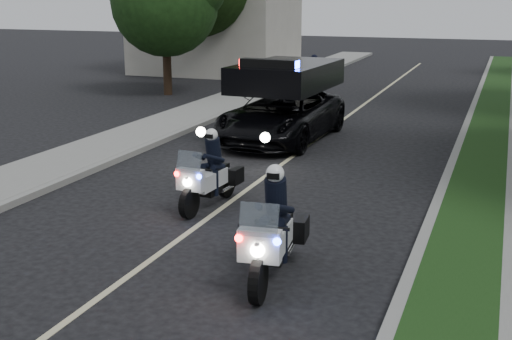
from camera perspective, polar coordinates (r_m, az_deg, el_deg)
The scene contains 14 objects.
ground at distance 10.56m, azimuth -11.14°, elevation -9.12°, with size 120.00×120.00×0.00m, color black.
curb_right at distance 18.65m, azimuth 16.66°, elevation 1.29°, with size 0.20×60.00×0.15m, color gray.
grass_verge at distance 18.62m, azimuth 18.80°, elevation 1.11°, with size 1.20×60.00×0.16m, color #193814.
curb_left at distance 20.82m, azimuth -6.43°, elevation 3.19°, with size 0.20×60.00×0.15m, color gray.
sidewalk_left at distance 21.34m, azimuth -9.07°, elevation 3.39°, with size 2.00×60.00×0.16m, color gray.
building_far at distance 37.39m, azimuth -3.49°, elevation 13.65°, with size 8.00×6.00×7.00m, color #A8A396.
lane_marking at distance 19.35m, azimuth 4.47°, elevation 2.13°, with size 0.12×50.00×0.01m, color #BFB78C.
police_moto_left at distance 13.78m, azimuth -3.97°, elevation -3.12°, with size 0.66×1.90×1.61m, color silver, non-canonical shape.
police_moto_right at distance 10.42m, azimuth 1.39°, elevation -9.18°, with size 0.73×2.09×1.77m, color silver, non-canonical shape.
police_suv at distance 19.98m, azimuth 2.19°, elevation 2.56°, with size 2.54×5.48×2.66m, color black.
bicycle at distance 27.87m, azimuth 4.90°, elevation 6.01°, with size 0.61×1.76×0.92m, color black.
cyclist at distance 27.87m, azimuth 4.90°, elevation 6.01°, with size 0.59×0.40×1.65m, color black.
tree_left_near at distance 29.35m, azimuth -7.50°, elevation 6.38°, with size 4.51×4.51×7.52m, color #1B3D14, non-canonical shape.
tree_left_far at distance 35.21m, azimuth -4.39°, elevation 7.85°, with size 5.73×5.73×9.54m, color #193310, non-canonical shape.
Camera 1 is at (5.22, -8.15, 4.23)m, focal length 46.92 mm.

